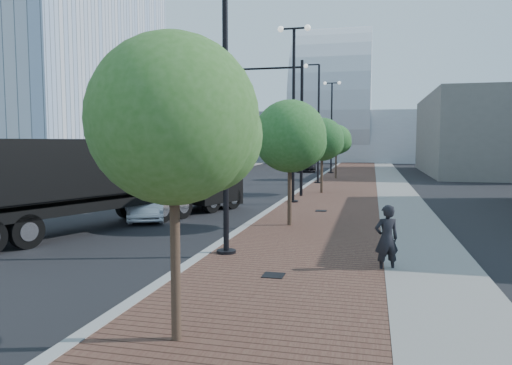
% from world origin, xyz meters
% --- Properties ---
extents(sidewalk, '(7.00, 140.00, 0.12)m').
position_xyz_m(sidewalk, '(3.50, 40.00, 0.06)').
color(sidewalk, '#4C2D23').
rests_on(sidewalk, ground).
extents(concrete_strip, '(2.40, 140.00, 0.13)m').
position_xyz_m(concrete_strip, '(6.20, 40.00, 0.07)').
color(concrete_strip, slate).
rests_on(concrete_strip, ground).
extents(curb, '(0.30, 140.00, 0.14)m').
position_xyz_m(curb, '(0.00, 40.00, 0.07)').
color(curb, gray).
rests_on(curb, ground).
extents(west_sidewalk, '(4.00, 140.00, 0.12)m').
position_xyz_m(west_sidewalk, '(-13.00, 40.00, 0.06)').
color(west_sidewalk, slate).
rests_on(west_sidewalk, ground).
extents(dump_truck, '(6.97, 13.35, 3.41)m').
position_xyz_m(dump_truck, '(-4.53, 15.83, 1.44)').
color(dump_truck, black).
rests_on(dump_truck, ground).
extents(white_sedan, '(2.97, 4.29, 1.34)m').
position_xyz_m(white_sedan, '(-4.71, 15.70, 0.67)').
color(white_sedan, silver).
rests_on(white_sedan, ground).
extents(dark_car_mid, '(3.53, 5.02, 1.27)m').
position_xyz_m(dark_car_mid, '(-7.52, 33.11, 0.64)').
color(dark_car_mid, black).
rests_on(dark_car_mid, ground).
extents(dark_car_far, '(2.68, 5.41, 1.51)m').
position_xyz_m(dark_car_far, '(-2.42, 49.82, 0.76)').
color(dark_car_far, black).
rests_on(dark_car_far, ground).
extents(pedestrian, '(0.75, 0.63, 1.74)m').
position_xyz_m(pedestrian, '(5.04, 9.35, 0.87)').
color(pedestrian, black).
rests_on(pedestrian, ground).
extents(streetlight_1, '(1.44, 0.56, 9.21)m').
position_xyz_m(streetlight_1, '(0.49, 10.00, 4.34)').
color(streetlight_1, black).
rests_on(streetlight_1, ground).
extents(streetlight_2, '(1.72, 0.56, 9.28)m').
position_xyz_m(streetlight_2, '(0.60, 22.00, 4.82)').
color(streetlight_2, black).
rests_on(streetlight_2, ground).
extents(streetlight_3, '(1.44, 0.56, 9.21)m').
position_xyz_m(streetlight_3, '(0.49, 34.00, 4.34)').
color(streetlight_3, black).
rests_on(streetlight_3, ground).
extents(streetlight_4, '(1.72, 0.56, 9.28)m').
position_xyz_m(streetlight_4, '(0.60, 46.00, 4.82)').
color(streetlight_4, black).
rests_on(streetlight_4, ground).
extents(traffic_mast, '(5.09, 0.20, 8.00)m').
position_xyz_m(traffic_mast, '(-0.30, 25.00, 4.98)').
color(traffic_mast, black).
rests_on(traffic_mast, ground).
extents(tree_0, '(2.71, 2.71, 5.03)m').
position_xyz_m(tree_0, '(1.65, 4.02, 3.67)').
color(tree_0, '#382619').
rests_on(tree_0, ground).
extents(tree_1, '(2.76, 2.76, 4.90)m').
position_xyz_m(tree_1, '(1.65, 15.02, 3.51)').
color(tree_1, '#382619').
rests_on(tree_1, ground).
extents(tree_2, '(2.68, 2.68, 4.79)m').
position_xyz_m(tree_2, '(1.65, 27.02, 3.44)').
color(tree_2, '#382619').
rests_on(tree_2, ground).
extents(tree_3, '(2.61, 2.59, 4.76)m').
position_xyz_m(tree_3, '(1.65, 39.02, 3.45)').
color(tree_3, '#382619').
rests_on(tree_3, ground).
extents(tower_podium, '(19.00, 19.00, 3.00)m').
position_xyz_m(tower_podium, '(-24.00, 32.00, 1.50)').
color(tower_podium, '#605D57').
rests_on(tower_podium, ground).
extents(convention_center, '(50.00, 30.00, 50.00)m').
position_xyz_m(convention_center, '(-2.00, 85.00, 6.00)').
color(convention_center, '#ADB1B7').
rests_on(convention_center, ground).
extents(commercial_block_nw, '(14.00, 20.00, 10.00)m').
position_xyz_m(commercial_block_nw, '(-20.00, 60.00, 5.00)').
color(commercial_block_nw, '#5D5A54').
rests_on(commercial_block_nw, ground).
extents(commercial_block_ne, '(12.00, 22.00, 8.00)m').
position_xyz_m(commercial_block_ne, '(16.00, 50.00, 4.00)').
color(commercial_block_ne, '#5F5C56').
rests_on(commercial_block_ne, ground).
extents(utility_cover_1, '(0.50, 0.50, 0.02)m').
position_xyz_m(utility_cover_1, '(2.40, 8.00, 0.13)').
color(utility_cover_1, black).
rests_on(utility_cover_1, sidewalk).
extents(utility_cover_2, '(0.50, 0.50, 0.02)m').
position_xyz_m(utility_cover_2, '(2.40, 19.00, 0.13)').
color(utility_cover_2, black).
rests_on(utility_cover_2, sidewalk).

